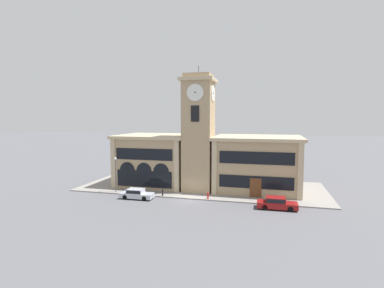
% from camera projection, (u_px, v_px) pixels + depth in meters
% --- Properties ---
extents(ground_plane, '(300.00, 300.00, 0.00)m').
position_uv_depth(ground_plane, '(190.00, 199.00, 39.31)').
color(ground_plane, '#56565B').
extents(sidewalk_kerb, '(36.48, 14.39, 0.15)m').
position_uv_depth(sidewalk_kerb, '(202.00, 187.00, 46.24)').
color(sidewalk_kerb, gray).
rests_on(sidewalk_kerb, ground_plane).
extents(clock_tower, '(4.82, 4.82, 18.07)m').
position_uv_depth(clock_tower, '(198.00, 133.00, 43.17)').
color(clock_tower, tan).
rests_on(clock_tower, ground_plane).
extents(town_hall_left_wing, '(11.31, 10.35, 7.99)m').
position_uv_depth(town_hall_left_wing, '(156.00, 159.00, 48.11)').
color(town_hall_left_wing, tan).
rests_on(town_hall_left_wing, ground_plane).
extents(town_hall_right_wing, '(12.58, 10.35, 7.98)m').
position_uv_depth(town_hall_right_wing, '(257.00, 163.00, 44.16)').
color(town_hall_right_wing, tan).
rests_on(town_hall_right_wing, ground_plane).
extents(parked_car_near, '(4.39, 1.77, 1.32)m').
position_uv_depth(parked_car_near, '(136.00, 194.00, 39.63)').
color(parked_car_near, '#B2B7C1').
rests_on(parked_car_near, ground_plane).
extents(parked_car_mid, '(4.66, 1.90, 1.42)m').
position_uv_depth(parked_car_mid, '(277.00, 203.00, 35.19)').
color(parked_car_mid, maroon).
rests_on(parked_car_mid, ground_plane).
extents(street_lamp, '(0.36, 0.36, 4.97)m').
position_uv_depth(street_lamp, '(115.00, 169.00, 42.36)').
color(street_lamp, '#4C4C51').
rests_on(street_lamp, sidewalk_kerb).
extents(bollard, '(0.18, 0.18, 1.06)m').
position_uv_depth(bollard, '(163.00, 192.00, 40.53)').
color(bollard, black).
rests_on(bollard, sidewalk_kerb).
extents(fire_hydrant, '(0.22, 0.22, 0.87)m').
position_uv_depth(fire_hydrant, '(208.00, 196.00, 39.07)').
color(fire_hydrant, red).
rests_on(fire_hydrant, sidewalk_kerb).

